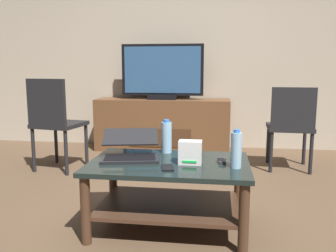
{
  "coord_description": "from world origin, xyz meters",
  "views": [
    {
      "loc": [
        0.43,
        -2.46,
        1.05
      ],
      "look_at": [
        0.05,
        0.27,
        0.6
      ],
      "focal_mm": 38.76,
      "sensor_mm": 36.0,
      "label": 1
    }
  ],
  "objects": [
    {
      "name": "side_chair",
      "position": [
        -1.19,
        0.94,
        0.53
      ],
      "size": [
        0.51,
        0.51,
        0.94
      ],
      "color": "black",
      "rests_on": "ground"
    },
    {
      "name": "cell_phone",
      "position": [
        0.14,
        -0.38,
        0.45
      ],
      "size": [
        0.09,
        0.15,
        0.01
      ],
      "primitive_type": "cube",
      "rotation": [
        0.0,
        0.0,
        0.18
      ],
      "color": "black",
      "rests_on": "coffee_table"
    },
    {
      "name": "water_bottle_far",
      "position": [
        0.54,
        -0.31,
        0.56
      ],
      "size": [
        0.07,
        0.07,
        0.23
      ],
      "color": "#99C6E5",
      "rests_on": "coffee_table"
    },
    {
      "name": "ground_plane",
      "position": [
        0.0,
        0.0,
        0.0
      ],
      "size": [
        7.68,
        7.68,
        0.0
      ],
      "primitive_type": "plane",
      "color": "brown"
    },
    {
      "name": "media_cabinet",
      "position": [
        -0.27,
        2.05,
        0.32
      ],
      "size": [
        1.68,
        0.46,
        0.65
      ],
      "color": "brown",
      "rests_on": "ground"
    },
    {
      "name": "back_wall",
      "position": [
        0.0,
        2.37,
        1.4
      ],
      "size": [
        6.4,
        0.12,
        2.8
      ],
      "primitive_type": "cube",
      "color": "#B2A38C",
      "rests_on": "ground"
    },
    {
      "name": "tv_remote",
      "position": [
        0.46,
        -0.18,
        0.46
      ],
      "size": [
        0.05,
        0.16,
        0.02
      ],
      "primitive_type": "cube",
      "rotation": [
        0.0,
        0.0,
        0.03
      ],
      "color": "#2D2D30",
      "rests_on": "coffee_table"
    },
    {
      "name": "television",
      "position": [
        -0.27,
        2.03,
        0.98
      ],
      "size": [
        1.02,
        0.2,
        0.68
      ],
      "color": "black",
      "rests_on": "media_cabinet"
    },
    {
      "name": "coffee_table",
      "position": [
        0.13,
        -0.23,
        0.31
      ],
      "size": [
        1.02,
        0.67,
        0.45
      ],
      "color": "black",
      "rests_on": "ground"
    },
    {
      "name": "dining_chair",
      "position": [
        1.16,
        1.29,
        0.49
      ],
      "size": [
        0.46,
        0.46,
        0.86
      ],
      "color": "black",
      "rests_on": "ground"
    },
    {
      "name": "water_bottle_near",
      "position": [
        0.08,
        0.02,
        0.56
      ],
      "size": [
        0.07,
        0.07,
        0.24
      ],
      "color": "#99C6E5",
      "rests_on": "coffee_table"
    },
    {
      "name": "router_box",
      "position": [
        0.27,
        -0.26,
        0.52
      ],
      "size": [
        0.14,
        0.1,
        0.15
      ],
      "color": "white",
      "rests_on": "coffee_table"
    },
    {
      "name": "laptop",
      "position": [
        -0.14,
        -0.16,
        0.51
      ],
      "size": [
        0.44,
        0.44,
        0.17
      ],
      "color": "black",
      "rests_on": "coffee_table"
    }
  ]
}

